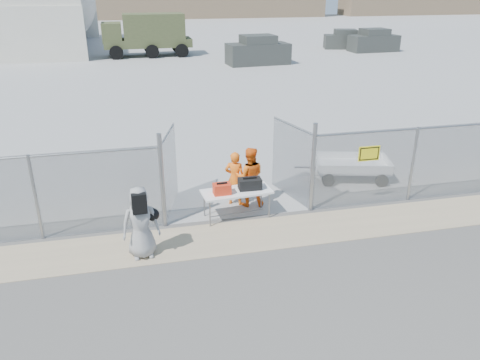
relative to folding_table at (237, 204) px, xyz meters
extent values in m
plane|color=#3E3C3C|center=(0.08, -2.05, -0.39)|extent=(160.00, 160.00, 0.00)
cube|color=#9A9A9A|center=(0.08, 39.95, -0.38)|extent=(160.00, 80.00, 0.01)
cube|color=tan|center=(0.08, -1.05, -0.38)|extent=(44.00, 1.60, 0.01)
cube|color=red|center=(-0.41, -0.10, 0.53)|extent=(0.46, 0.32, 0.28)
cube|color=black|center=(0.37, 0.05, 0.53)|extent=(0.61, 0.37, 0.29)
imported|color=orange|center=(0.13, 0.80, 0.40)|extent=(0.68, 0.58, 1.57)
imported|color=orange|center=(0.52, 0.67, 0.47)|extent=(0.94, 0.79, 1.71)
imported|color=gray|center=(-2.52, -1.40, 0.47)|extent=(0.88, 0.60, 1.72)
camera|label=1|loc=(-2.41, -10.96, 5.46)|focal=35.00mm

